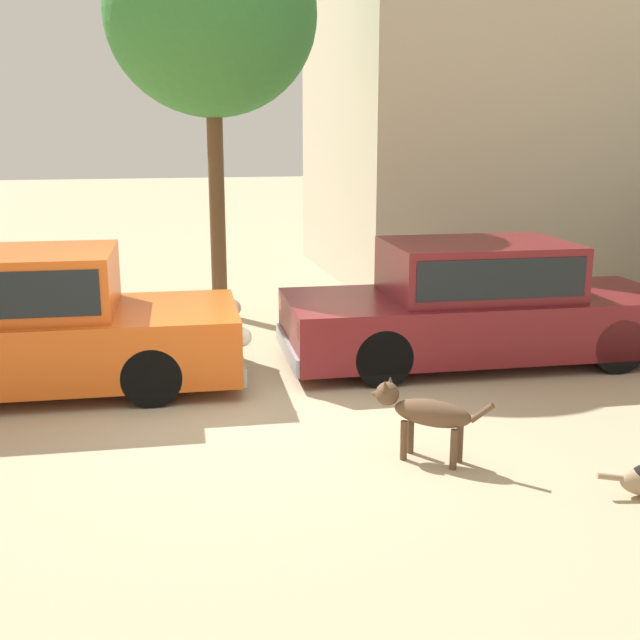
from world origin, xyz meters
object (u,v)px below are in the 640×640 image
parked_sedan_nearest (18,323)px  stray_dog_tan (423,411)px  parked_sedan_second (478,303)px  acacia_tree_left (211,15)px

parked_sedan_nearest → stray_dog_tan: (3.56, -2.72, -0.31)m
parked_sedan_nearest → parked_sedan_second: bearing=2.2°
parked_sedan_second → acacia_tree_left: (-2.80, 3.07, 3.57)m
parked_sedan_nearest → acacia_tree_left: (2.43, 3.02, 3.54)m
parked_sedan_nearest → acacia_tree_left: acacia_tree_left is taller
stray_dog_tan → acacia_tree_left: acacia_tree_left is taller
parked_sedan_second → acacia_tree_left: 5.48m
acacia_tree_left → parked_sedan_second: bearing=-47.6°
acacia_tree_left → stray_dog_tan: bearing=-78.8°
parked_sedan_nearest → stray_dog_tan: size_ratio=5.38×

